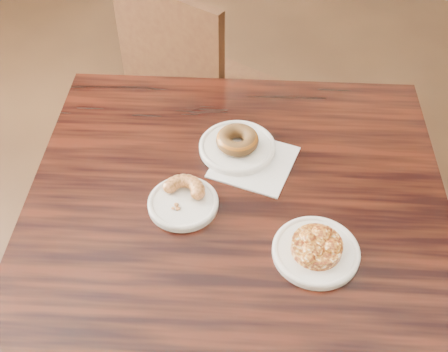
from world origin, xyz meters
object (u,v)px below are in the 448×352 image
(glazed_donut, at_px, (237,140))
(cafe_table, at_px, (234,301))
(cruller_fragment, at_px, (183,197))
(chair_far, at_px, (205,93))
(apple_fritter, at_px, (317,245))

(glazed_donut, bearing_deg, cafe_table, -74.06)
(cafe_table, relative_size, cruller_fragment, 8.55)
(chair_far, relative_size, apple_fritter, 6.57)
(apple_fritter, bearing_deg, cruller_fragment, 172.23)
(glazed_donut, bearing_deg, chair_far, 116.44)
(chair_far, xyz_separation_m, cruller_fragment, (0.21, -0.74, 0.33))
(glazed_donut, distance_m, apple_fritter, 0.33)
(chair_far, bearing_deg, apple_fritter, 140.04)
(cafe_table, xyz_separation_m, glazed_donut, (-0.05, 0.17, 0.41))
(cafe_table, distance_m, glazed_donut, 0.44)
(apple_fritter, bearing_deg, chair_far, 122.71)
(glazed_donut, height_order, apple_fritter, glazed_donut)
(cafe_table, xyz_separation_m, cruller_fragment, (-0.11, -0.03, 0.40))
(chair_far, relative_size, cruller_fragment, 8.48)
(chair_far, distance_m, glazed_donut, 0.70)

